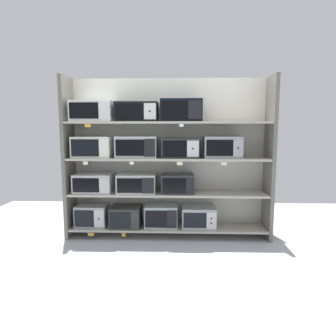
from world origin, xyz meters
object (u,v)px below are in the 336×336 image
object	(u,v)px
microwave_0	(92,215)
microwave_3	(199,217)
microwave_1	(126,216)
microwave_12	(137,112)
microwave_9	(180,148)
microwave_4	(94,183)
microwave_13	(181,111)
microwave_8	(137,147)
microwave_5	(137,183)
microwave_2	(161,216)
microwave_11	(93,111)
microwave_10	(222,147)
microwave_6	(178,183)
microwave_7	(93,147)

from	to	relation	value
microwave_0	microwave_3	xyz separation A→B (m)	(1.55, 0.00, -0.01)
microwave_1	microwave_3	distance (m)	1.05
microwave_0	microwave_1	xyz separation A→B (m)	(0.50, -0.00, -0.01)
microwave_0	microwave_12	xyz separation A→B (m)	(0.67, 0.00, 1.48)
microwave_0	microwave_1	world-z (taller)	microwave_0
microwave_3	microwave_9	bearing A→B (deg)	-179.94
microwave_0	microwave_4	bearing A→B (deg)	0.24
microwave_0	microwave_13	size ratio (longest dim) A/B	0.78
microwave_1	microwave_8	distance (m)	1.02
microwave_0	microwave_12	world-z (taller)	microwave_12
microwave_5	microwave_9	world-z (taller)	microwave_9
microwave_1	microwave_9	distance (m)	1.26
microwave_2	microwave_3	world-z (taller)	microwave_2
microwave_8	microwave_13	bearing A→B (deg)	-0.01
microwave_5	microwave_11	xyz separation A→B (m)	(-0.60, 0.00, 1.01)
microwave_0	microwave_10	size ratio (longest dim) A/B	0.85
microwave_6	microwave_13	bearing A→B (deg)	0.28
microwave_8	microwave_10	bearing A→B (deg)	0.00
microwave_2	microwave_10	xyz separation A→B (m)	(0.85, 0.00, 0.99)
microwave_7	microwave_13	distance (m)	1.34
microwave_11	microwave_12	world-z (taller)	microwave_11
microwave_1	microwave_11	xyz separation A→B (m)	(-0.44, 0.00, 1.50)
microwave_0	microwave_12	distance (m)	1.63
microwave_9	microwave_0	bearing A→B (deg)	180.00
microwave_3	microwave_4	size ratio (longest dim) A/B	0.90
microwave_3	microwave_4	world-z (taller)	microwave_4
microwave_4	microwave_11	world-z (taller)	microwave_11
microwave_0	microwave_2	world-z (taller)	microwave_2
microwave_4	microwave_11	size ratio (longest dim) A/B	0.94
microwave_1	microwave_4	size ratio (longest dim) A/B	0.80
microwave_1	microwave_7	distance (m)	1.10
microwave_8	microwave_5	bearing A→B (deg)	-178.68
microwave_13	microwave_5	bearing A→B (deg)	180.00
microwave_0	microwave_7	distance (m)	0.99
microwave_4	microwave_9	size ratio (longest dim) A/B	1.03
microwave_1	microwave_12	xyz separation A→B (m)	(0.18, 0.00, 1.49)
microwave_11	microwave_2	bearing A→B (deg)	-0.00
microwave_6	microwave_13	world-z (taller)	microwave_13
microwave_13	microwave_2	bearing A→B (deg)	-179.99
microwave_1	microwave_6	size ratio (longest dim) A/B	0.94
microwave_0	microwave_11	world-z (taller)	microwave_11
microwave_1	microwave_7	xyz separation A→B (m)	(-0.45, 0.00, 1.00)
microwave_9	microwave_12	bearing A→B (deg)	179.99
microwave_3	microwave_11	size ratio (longest dim) A/B	0.85
microwave_2	microwave_9	world-z (taller)	microwave_9
microwave_4	microwave_9	bearing A→B (deg)	-0.01
microwave_2	microwave_5	world-z (taller)	microwave_5
microwave_1	microwave_5	distance (m)	0.52
microwave_3	microwave_8	distance (m)	1.33
microwave_11	microwave_4	bearing A→B (deg)	179.84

